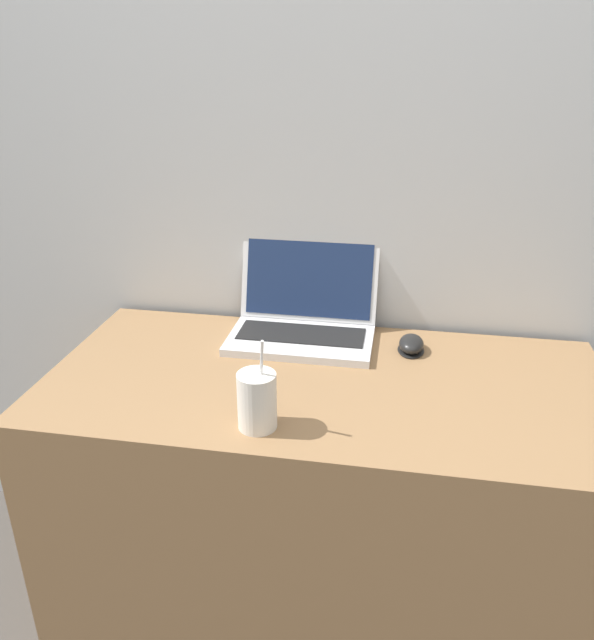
# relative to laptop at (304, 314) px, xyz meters

# --- Properties ---
(wall_back) EXTENTS (7.00, 0.04, 2.50)m
(wall_back) POSITION_rel_laptop_xyz_m (0.09, 0.12, 0.43)
(wall_back) COLOR silver
(wall_back) RESTS_ON ground_plane
(desk) EXTENTS (1.29, 0.62, 0.76)m
(desk) POSITION_rel_laptop_xyz_m (0.09, -0.23, -0.44)
(desk) COLOR #936D47
(desk) RESTS_ON ground_plane
(laptop) EXTENTS (0.37, 0.29, 0.25)m
(laptop) POSITION_rel_laptop_xyz_m (0.00, 0.00, 0.00)
(laptop) COLOR silver
(laptop) RESTS_ON desk
(drink_cup) EXTENTS (0.08, 0.08, 0.20)m
(drink_cup) POSITION_rel_laptop_xyz_m (-0.02, -0.44, 0.00)
(drink_cup) COLOR silver
(drink_cup) RESTS_ON desk
(computer_mouse) EXTENTS (0.07, 0.10, 0.04)m
(computer_mouse) POSITION_rel_laptop_xyz_m (0.28, -0.05, -0.04)
(computer_mouse) COLOR black
(computer_mouse) RESTS_ON desk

